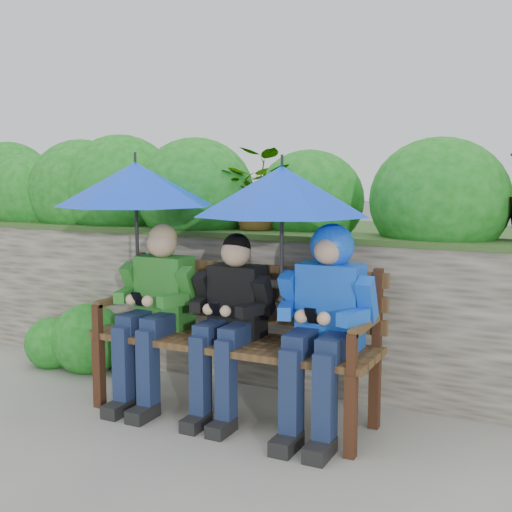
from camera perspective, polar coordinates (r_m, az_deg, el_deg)
The scene contains 8 objects.
ground at distance 3.86m, azimuth -0.68°, elevation -14.31°, with size 60.00×60.00×0.00m, color slate.
garden_backdrop at distance 5.11m, azimuth 6.53°, elevation -1.26°, with size 8.00×2.86×1.81m.
park_bench at distance 3.81m, azimuth -1.69°, elevation -6.46°, with size 1.72×0.50×0.91m.
boy_left at distance 3.99m, azimuth -8.92°, elevation -4.28°, with size 0.50×0.57×1.12m.
boy_middle at distance 3.73m, azimuth -2.33°, elevation -5.27°, with size 0.47×0.54×1.08m.
boy_right at distance 3.48m, azimuth 6.15°, elevation -4.95°, with size 0.52×0.63×1.15m.
umbrella_left at distance 4.04m, azimuth -10.65°, elevation 6.29°, with size 0.98×0.98×0.87m.
umbrella_right at distance 3.50m, azimuth 2.32°, elevation 5.81°, with size 0.99×0.99×0.82m.
Camera 1 is at (1.63, -3.19, 1.42)m, focal length 45.00 mm.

